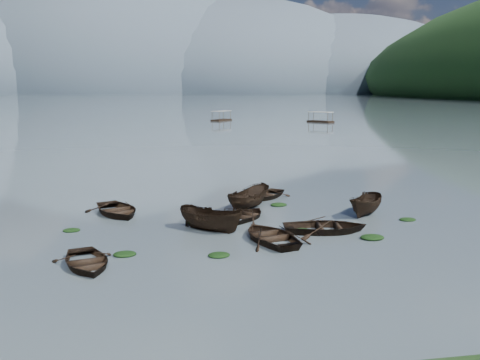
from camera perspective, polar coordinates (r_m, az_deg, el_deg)
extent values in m
plane|color=#536168|center=(27.36, 4.38, -8.37)|extent=(2400.00, 2400.00, 0.00)
ellipsoid|color=#475666|center=(926.76, -13.40, 9.01)|extent=(520.00, 520.00, 340.00)
ellipsoid|color=#475666|center=(936.74, -0.94, 9.28)|extent=(520.00, 520.00, 260.00)
ellipsoid|color=#475666|center=(981.13, 9.64, 9.17)|extent=(520.00, 520.00, 220.00)
imported|color=black|center=(27.19, -16.05, -8.86)|extent=(4.05, 4.92, 0.89)
imported|color=black|center=(35.38, 0.58, -4.13)|extent=(4.86, 5.01, 0.85)
imported|color=black|center=(32.51, -3.09, -5.41)|extent=(4.46, 4.27, 1.73)
imported|color=black|center=(30.42, 3.31, -6.48)|extent=(4.55, 5.55, 1.00)
imported|color=black|center=(32.55, 9.10, -5.50)|extent=(5.42, 4.19, 1.04)
imported|color=black|center=(37.45, 13.27, -3.62)|extent=(4.00, 4.20, 1.63)
imported|color=black|center=(37.50, -12.98, -3.58)|extent=(5.16, 5.98, 1.04)
imported|color=black|center=(42.07, 2.74, -1.89)|extent=(5.13, 5.29, 0.89)
imported|color=black|center=(38.36, 0.91, -3.03)|extent=(4.39, 4.45, 1.75)
ellipsoid|color=black|center=(28.42, -12.19, -7.87)|extent=(1.19, 0.97, 0.26)
ellipsoid|color=black|center=(27.67, -2.26, -8.14)|extent=(1.15, 0.92, 0.25)
ellipsoid|color=black|center=(31.65, 13.92, -6.11)|extent=(1.38, 1.10, 0.30)
ellipsoid|color=black|center=(32.56, 6.66, -5.43)|extent=(0.95, 0.81, 0.21)
ellipsoid|color=black|center=(36.59, 17.44, -4.12)|extent=(1.10, 0.87, 0.23)
ellipsoid|color=black|center=(33.90, -17.53, -5.22)|extent=(1.04, 0.84, 0.22)
ellipsoid|color=black|center=(34.28, -4.95, -4.63)|extent=(0.91, 0.76, 0.19)
ellipsoid|color=black|center=(39.29, 4.15, -2.75)|extent=(1.22, 0.98, 0.27)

